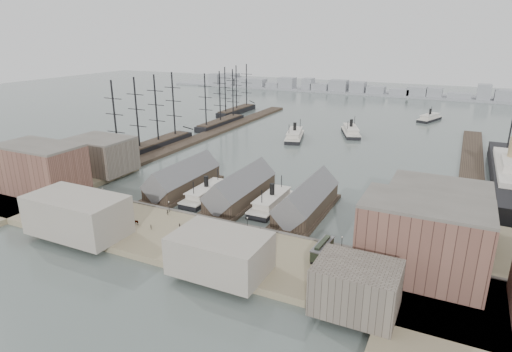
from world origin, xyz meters
The scene contains 44 objects.
ground centered at (0.00, 0.00, 0.00)m, with size 900.00×900.00×0.00m, color #4B5753.
quay centered at (0.00, -20.00, 1.00)m, with size 180.00×30.00×2.00m, color #827658.
seawall centered at (0.00, -5.20, 1.15)m, with size 180.00×1.20×2.30m, color #59544C.
west_land centered at (-95.00, -10.00, 1.00)m, with size 70.00×80.00×2.00m, color #827658.
west_wharf centered at (-68.00, 100.00, 0.80)m, with size 10.00×220.00×1.60m, color #2D231C.
east_wharf centered at (78.00, 90.00, 0.80)m, with size 10.00×180.00×1.60m, color #2D231C.
ferry_shed_west centered at (-26.00, 16.88, 4.64)m, with size 14.00×42.00×12.60m.
ferry_shed_center centered at (0.00, 16.88, 4.64)m, with size 14.00×42.00×12.60m.
ferry_shed_east centered at (26.00, 16.88, 4.64)m, with size 14.00×42.00×12.60m.
warehouse_west_front centered at (-70.00, -12.00, 11.00)m, with size 32.00×18.00×18.00m, color brown.
warehouse_west_back centered at (-70.00, 18.00, 9.00)m, with size 26.00×20.00×14.00m, color #60564C.
warehouse_east_front centered at (66.00, -12.00, 11.50)m, with size 30.00×18.00×19.00m, color brown.
warehouse_east_back centered at (68.00, 15.00, 9.50)m, with size 28.00×20.00×15.00m, color #60564C.
street_bldg_center centered at (20.00, -32.00, 7.00)m, with size 24.00×16.00×10.00m, color gray.
street_bldg_west centered at (-30.00, -32.00, 8.00)m, with size 30.00×16.00×12.00m, color gray.
street_bldg_east centered at (55.00, -33.00, 7.50)m, with size 18.00×14.00×11.00m, color #60564C.
lamp_post_far_w centered at (-45.00, -7.00, 4.71)m, with size 0.44×0.44×3.92m.
lamp_post_near_w centered at (-15.00, -7.00, 4.71)m, with size 0.44×0.44×3.92m.
lamp_post_near_e centered at (15.00, -7.00, 4.71)m, with size 0.44×0.44×3.92m.
lamp_post_far_e centered at (45.00, -7.00, 4.71)m, with size 0.44×0.44×3.92m.
far_shore centered at (-2.07, 334.14, 3.91)m, with size 500.00×40.00×15.72m.
ferry_docked_west centered at (-13.00, 13.62, 2.22)m, with size 7.97×26.58×9.49m.
ferry_docked_east centered at (13.00, 16.49, 2.26)m, with size 8.10×27.00×9.64m.
ferry_open_near centered at (-17.21, 117.66, 2.48)m, with size 16.26×30.95×10.59m.
ferry_open_mid centered at (9.98, 143.40, 2.42)m, with size 18.70×30.04×10.32m.
ferry_open_far centered at (49.79, 212.52, 2.14)m, with size 15.71×26.70×9.14m.
sailing_ship_near centered at (-77.79, 59.52, 2.90)m, with size 9.61×66.18×39.49m.
sailing_ship_mid centered at (-76.29, 131.76, 2.60)m, with size 8.83×51.01×36.30m.
sailing_ship_far centered at (-89.27, 178.72, 2.64)m, with size 8.88×49.32×36.49m.
ocean_steamer centered at (92.00, 84.32, 4.26)m, with size 13.55×99.01×19.80m.
tram centered at (41.38, -13.79, 4.08)m, with size 3.63×11.57×4.06m.
horse_cart_left centered at (-37.60, -11.25, 2.86)m, with size 4.71×1.55×1.73m.
horse_cart_center centered at (-19.05, -19.92, 2.85)m, with size 5.05×2.05×1.71m.
horse_cart_right centered at (8.62, -24.24, 2.81)m, with size 4.79×3.40×1.60m.
pedestrian_0 centered at (-53.04, -12.30, 2.79)m, with size 0.58×0.42×1.58m, color black.
pedestrian_1 centered at (-37.58, -23.02, 2.87)m, with size 0.85×0.66×1.75m, color black.
pedestrian_2 centered at (-14.16, -9.08, 2.85)m, with size 1.09×0.63×1.69m, color black.
pedestrian_3 centered at (-11.85, -20.50, 2.80)m, with size 0.94×0.39×1.60m, color black.
pedestrian_4 centered at (-4.24, -16.03, 2.82)m, with size 0.80×0.52×1.64m, color black.
pedestrian_5 centered at (8.11, -22.66, 2.86)m, with size 0.63×0.46×1.73m, color black.
pedestrian_6 centered at (19.89, -8.00, 2.87)m, with size 0.84×0.66×1.73m, color black.
pedestrian_7 centered at (26.17, -23.12, 2.83)m, with size 1.08×0.62×1.67m, color black.
pedestrian_8 centered at (47.69, -11.80, 2.78)m, with size 0.92×0.38×1.56m, color black.
pedestrian_9 centered at (49.07, -20.49, 2.84)m, with size 0.83×0.54×1.69m, color black.
Camera 1 is at (70.57, -115.08, 60.38)m, focal length 30.00 mm.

